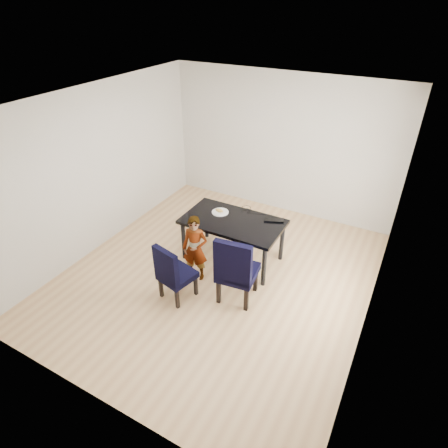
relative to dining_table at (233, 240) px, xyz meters
The scene contains 14 objects.
floor 0.63m from the dining_table, 90.00° to the right, with size 4.50×5.00×0.01m, color tan.
ceiling 2.38m from the dining_table, 90.00° to the right, with size 4.50×5.00×0.01m, color white.
wall_back 2.23m from the dining_table, 90.00° to the left, with size 4.50×0.01×2.70m, color silver.
wall_front 3.16m from the dining_table, 90.00° to the right, with size 4.50×0.01×2.70m, color white.
wall_left 2.51m from the dining_table, 167.50° to the right, with size 0.01×5.00×2.70m, color white.
wall_right 2.51m from the dining_table, 12.50° to the right, with size 0.01×5.00×2.70m, color white.
dining_table is the anchor object (origin of this frame).
chair_left 1.22m from the dining_table, 103.47° to the right, with size 0.44×0.46×0.92m, color black.
chair_right 0.94m from the dining_table, 58.18° to the right, with size 0.53×0.55×1.10m, color black.
child 0.77m from the dining_table, 112.28° to the right, with size 0.40×0.26×1.08m, color orange.
plate 0.50m from the dining_table, 157.56° to the left, with size 0.28×0.28×0.02m, color silver.
sandwich 0.53m from the dining_table, 159.97° to the left, with size 0.14×0.07×0.06m, color #AE883E.
laptop 0.76m from the dining_table, 32.11° to the left, with size 0.31×0.20×0.02m, color black.
cable_tangle 0.52m from the dining_table, 79.56° to the left, with size 0.16×0.16×0.01m, color black.
Camera 1 is at (2.29, -4.03, 3.87)m, focal length 30.00 mm.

